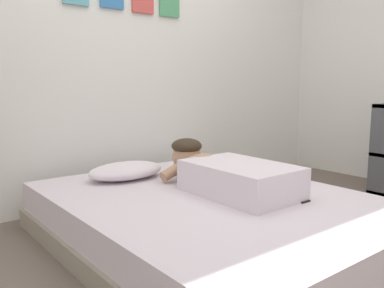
{
  "coord_description": "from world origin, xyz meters",
  "views": [
    {
      "loc": [
        -1.6,
        -1.43,
        0.92
      ],
      "look_at": [
        -0.03,
        0.56,
        0.54
      ],
      "focal_mm": 38.27,
      "sensor_mm": 36.0,
      "label": 1
    }
  ],
  "objects_px": {
    "pillow": "(126,171)",
    "coffee_cup": "(194,172)",
    "person_lying": "(224,172)",
    "bed": "(211,221)",
    "cell_phone": "(296,199)"
  },
  "relations": [
    {
      "from": "pillow",
      "to": "coffee_cup",
      "type": "bearing_deg",
      "value": -33.25
    },
    {
      "from": "pillow",
      "to": "person_lying",
      "type": "distance_m",
      "value": 0.69
    },
    {
      "from": "bed",
      "to": "coffee_cup",
      "type": "relative_size",
      "value": 16.09
    },
    {
      "from": "person_lying",
      "to": "coffee_cup",
      "type": "xyz_separation_m",
      "value": [
        0.06,
        0.36,
        -0.07
      ]
    },
    {
      "from": "bed",
      "to": "coffee_cup",
      "type": "height_order",
      "value": "coffee_cup"
    },
    {
      "from": "bed",
      "to": "pillow",
      "type": "bearing_deg",
      "value": 104.73
    },
    {
      "from": "bed",
      "to": "pillow",
      "type": "relative_size",
      "value": 3.87
    },
    {
      "from": "person_lying",
      "to": "bed",
      "type": "bearing_deg",
      "value": -160.06
    },
    {
      "from": "bed",
      "to": "person_lying",
      "type": "height_order",
      "value": "person_lying"
    },
    {
      "from": "pillow",
      "to": "cell_phone",
      "type": "height_order",
      "value": "pillow"
    },
    {
      "from": "coffee_cup",
      "to": "person_lying",
      "type": "bearing_deg",
      "value": -100.07
    },
    {
      "from": "pillow",
      "to": "bed",
      "type": "bearing_deg",
      "value": -75.27
    },
    {
      "from": "pillow",
      "to": "coffee_cup",
      "type": "xyz_separation_m",
      "value": [
        0.38,
        -0.25,
        -0.02
      ]
    },
    {
      "from": "person_lying",
      "to": "coffee_cup",
      "type": "relative_size",
      "value": 7.36
    },
    {
      "from": "bed",
      "to": "pillow",
      "type": "xyz_separation_m",
      "value": [
        -0.17,
        0.66,
        0.2
      ]
    }
  ]
}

